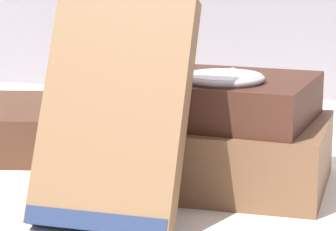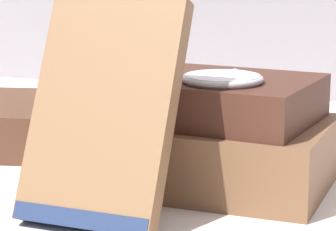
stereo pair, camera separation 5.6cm
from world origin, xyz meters
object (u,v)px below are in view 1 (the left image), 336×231
(book_flat_bottom, at_px, (191,151))
(book_leaning_front, at_px, (113,120))
(book_flat_top, at_px, (187,96))
(pocket_watch, at_px, (224,78))

(book_flat_bottom, xyz_separation_m, book_leaning_front, (-0.03, -0.10, 0.05))
(book_flat_top, relative_size, pocket_watch, 2.99)
(book_flat_top, relative_size, book_leaning_front, 1.26)
(pocket_watch, bearing_deg, book_flat_bottom, 150.35)
(book_flat_bottom, relative_size, book_flat_top, 1.06)
(book_flat_top, distance_m, pocket_watch, 0.05)
(book_flat_bottom, relative_size, book_leaning_front, 1.33)
(book_flat_top, xyz_separation_m, pocket_watch, (0.04, -0.02, 0.02))
(book_leaning_front, height_order, pocket_watch, book_leaning_front)
(book_leaning_front, xyz_separation_m, pocket_watch, (0.06, 0.09, 0.02))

